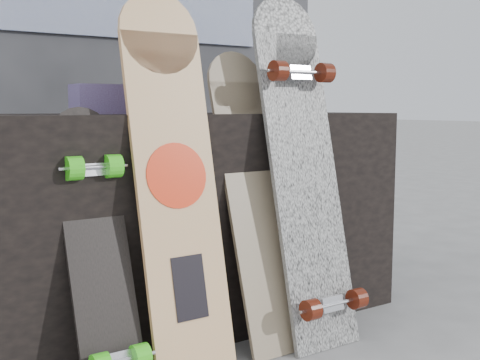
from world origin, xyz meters
TOP-DOWN VIEW (x-y plane):
  - vendor_table at (0.00, 0.50)m, footprint 1.60×0.60m
  - booth at (0.00, 1.35)m, footprint 2.40×0.22m
  - merch_box_purple at (-0.36, 0.48)m, footprint 0.18×0.12m
  - merch_box_small at (0.33, 0.47)m, footprint 0.14×0.14m
  - merch_box_flat at (0.02, 0.70)m, footprint 0.22×0.10m
  - longboard_geisha at (-0.24, 0.16)m, footprint 0.27×0.28m
  - longboard_celtic at (0.08, 0.19)m, footprint 0.23×0.33m
  - longboard_cascadia at (0.25, 0.12)m, footprint 0.28×0.36m
  - skateboard_dark at (-0.49, 0.16)m, footprint 0.19×0.33m

SIDE VIEW (x-z plane):
  - vendor_table at x=0.00m, z-range 0.00..0.80m
  - skateboard_dark at x=-0.49m, z-range 0.01..0.84m
  - longboard_celtic at x=0.08m, z-range 0.03..1.05m
  - longboard_geisha at x=-0.24m, z-range 0.03..1.22m
  - longboard_cascadia at x=0.25m, z-range 0.02..1.25m
  - merch_box_flat at x=0.02m, z-range 0.80..0.86m
  - merch_box_purple at x=-0.36m, z-range 0.80..0.90m
  - merch_box_small at x=0.33m, z-range 0.80..0.92m
  - booth at x=0.00m, z-range 0.00..2.20m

